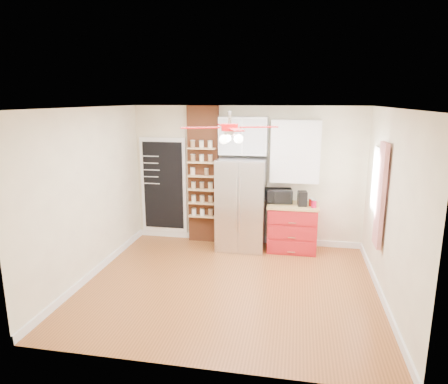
% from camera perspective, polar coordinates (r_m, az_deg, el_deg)
% --- Properties ---
extents(floor, '(4.50, 4.50, 0.00)m').
position_cam_1_polar(floor, '(6.37, 0.75, -13.15)').
color(floor, brown).
rests_on(floor, ground).
extents(ceiling, '(4.50, 4.50, 0.00)m').
position_cam_1_polar(ceiling, '(5.71, 0.83, 11.94)').
color(ceiling, white).
rests_on(ceiling, wall_back).
extents(wall_back, '(4.50, 0.02, 2.70)m').
position_cam_1_polar(wall_back, '(7.83, 3.26, 2.30)').
color(wall_back, '#EEE8C0').
rests_on(wall_back, floor).
extents(wall_front, '(4.50, 0.02, 2.70)m').
position_cam_1_polar(wall_front, '(4.03, -4.07, -8.30)').
color(wall_front, '#EEE8C0').
rests_on(wall_front, floor).
extents(wall_left, '(0.02, 4.00, 2.70)m').
position_cam_1_polar(wall_left, '(6.64, -18.72, -0.35)').
color(wall_left, '#EEE8C0').
rests_on(wall_left, floor).
extents(wall_right, '(0.02, 4.00, 2.70)m').
position_cam_1_polar(wall_right, '(5.96, 22.66, -2.19)').
color(wall_right, '#EEE8C0').
rests_on(wall_right, floor).
extents(chalkboard, '(0.95, 0.05, 1.95)m').
position_cam_1_polar(chalkboard, '(8.22, -8.63, 0.92)').
color(chalkboard, white).
rests_on(chalkboard, wall_back).
extents(brick_pillar, '(0.60, 0.16, 2.70)m').
position_cam_1_polar(brick_pillar, '(7.90, -2.95, 2.40)').
color(brick_pillar, brown).
rests_on(brick_pillar, floor).
extents(fridge, '(0.90, 0.70, 1.75)m').
position_cam_1_polar(fridge, '(7.58, 2.48, -1.74)').
color(fridge, silver).
rests_on(fridge, floor).
extents(upper_glass_cabinet, '(0.90, 0.35, 0.70)m').
position_cam_1_polar(upper_glass_cabinet, '(7.55, 2.79, 8.04)').
color(upper_glass_cabinet, white).
rests_on(upper_glass_cabinet, wall_back).
extents(red_cabinet, '(0.94, 0.64, 0.90)m').
position_cam_1_polar(red_cabinet, '(7.68, 9.71, -5.01)').
color(red_cabinet, '#A6161B').
rests_on(red_cabinet, floor).
extents(upper_shelf_unit, '(0.90, 0.30, 1.15)m').
position_cam_1_polar(upper_shelf_unit, '(7.54, 10.16, 5.74)').
color(upper_shelf_unit, white).
rests_on(upper_shelf_unit, wall_back).
extents(window, '(0.04, 0.75, 1.05)m').
position_cam_1_polar(window, '(6.77, 21.11, 1.44)').
color(window, white).
rests_on(window, wall_right).
extents(curtain, '(0.06, 0.40, 1.55)m').
position_cam_1_polar(curtain, '(6.25, 21.47, -0.45)').
color(curtain, red).
rests_on(curtain, wall_right).
extents(ceiling_fan, '(1.40, 1.40, 0.44)m').
position_cam_1_polar(ceiling_fan, '(5.72, 0.82, 9.17)').
color(ceiling_fan, silver).
rests_on(ceiling_fan, ceiling).
extents(toaster_oven, '(0.51, 0.38, 0.26)m').
position_cam_1_polar(toaster_oven, '(7.63, 7.91, -0.55)').
color(toaster_oven, black).
rests_on(toaster_oven, red_cabinet).
extents(coffee_maker, '(0.19, 0.23, 0.27)m').
position_cam_1_polar(coffee_maker, '(7.48, 11.12, -0.92)').
color(coffee_maker, black).
rests_on(coffee_maker, red_cabinet).
extents(canister_left, '(0.10, 0.10, 0.14)m').
position_cam_1_polar(canister_left, '(7.39, 12.71, -1.69)').
color(canister_left, '#AB092E').
rests_on(canister_left, red_cabinet).
extents(canister_right, '(0.13, 0.13, 0.13)m').
position_cam_1_polar(canister_right, '(7.52, 12.41, -1.45)').
color(canister_right, '#A90D09').
rests_on(canister_right, red_cabinet).
extents(pantry_jar_oats, '(0.11, 0.11, 0.14)m').
position_cam_1_polar(pantry_jar_oats, '(7.82, -4.49, 2.96)').
color(pantry_jar_oats, beige).
rests_on(pantry_jar_oats, brick_pillar).
extents(pantry_jar_beans, '(0.11, 0.11, 0.13)m').
position_cam_1_polar(pantry_jar_beans, '(7.72, -2.53, 2.83)').
color(pantry_jar_beans, brown).
rests_on(pantry_jar_beans, brick_pillar).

